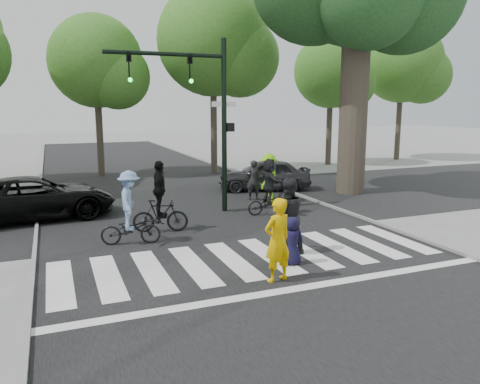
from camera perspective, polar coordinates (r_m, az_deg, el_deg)
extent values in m
plane|color=gray|center=(10.97, 3.52, -9.56)|extent=(120.00, 120.00, 0.00)
cube|color=black|center=(15.43, -4.52, -3.59)|extent=(10.00, 70.00, 0.01)
cube|color=black|center=(18.24, -7.38, -1.43)|extent=(70.00, 10.00, 0.01)
cube|color=gray|center=(14.77, -23.62, -4.94)|extent=(0.10, 70.00, 0.10)
cube|color=gray|center=(17.57, 11.38, -1.87)|extent=(0.10, 70.00, 0.10)
cube|color=silver|center=(10.95, -21.12, -10.29)|extent=(0.55, 3.00, 0.01)
cube|color=silver|center=(10.99, -15.84, -9.88)|extent=(0.55, 3.00, 0.01)
cube|color=silver|center=(11.13, -10.65, -9.40)|extent=(0.55, 3.00, 0.01)
cube|color=silver|center=(11.35, -5.64, -8.87)|extent=(0.55, 3.00, 0.01)
cube|color=silver|center=(11.65, -0.87, -8.29)|extent=(0.55, 3.00, 0.01)
cube|color=silver|center=(12.03, 3.62, -7.70)|extent=(0.55, 3.00, 0.01)
cube|color=silver|center=(12.47, 7.79, -7.10)|extent=(0.55, 3.00, 0.01)
cube|color=silver|center=(12.98, 11.65, -6.51)|extent=(0.55, 3.00, 0.01)
cube|color=silver|center=(13.55, 15.19, -5.95)|extent=(0.55, 3.00, 0.01)
cube|color=silver|center=(14.16, 18.44, -5.41)|extent=(0.55, 3.00, 0.01)
cube|color=silver|center=(9.98, 6.55, -11.68)|extent=(10.00, 0.30, 0.01)
cylinder|color=black|center=(16.51, -1.94, 7.88)|extent=(0.18, 0.18, 6.00)
cylinder|color=black|center=(15.99, -9.02, 16.29)|extent=(4.00, 0.14, 0.14)
imported|color=black|center=(16.16, -6.12, 14.69)|extent=(0.16, 0.20, 1.00)
sphere|color=#19E533|center=(16.02, -5.97, 13.30)|extent=(0.14, 0.14, 0.14)
imported|color=black|center=(15.72, -13.38, 14.59)|extent=(0.16, 0.20, 1.00)
sphere|color=#19E533|center=(15.58, -13.24, 13.16)|extent=(0.14, 0.14, 0.14)
cube|color=black|center=(16.58, -1.22, 7.90)|extent=(0.28, 0.18, 0.30)
cube|color=#FF660C|center=(16.62, -0.86, 7.91)|extent=(0.02, 0.14, 0.20)
cube|color=white|center=(16.49, -1.96, 10.66)|extent=(0.90, 0.04, 0.18)
cylinder|color=brown|center=(20.62, 13.64, 9.53)|extent=(1.20, 1.20, 7.00)
cylinder|color=brown|center=(20.81, 15.06, 17.76)|extent=(1.29, 1.74, 2.93)
cylinder|color=brown|center=(26.21, -16.80, 8.01)|extent=(0.36, 0.36, 5.60)
sphere|color=#38741E|center=(26.29, -17.18, 14.98)|extent=(4.80, 4.80, 4.80)
sphere|color=#38741E|center=(25.63, -14.74, 13.43)|extent=(3.36, 3.36, 3.36)
cylinder|color=brown|center=(26.19, -3.23, 9.66)|extent=(0.36, 0.36, 6.72)
sphere|color=#38741E|center=(26.41, -3.32, 18.02)|extent=(6.00, 6.00, 6.00)
sphere|color=#38741E|center=(25.88, -0.01, 16.05)|extent=(4.20, 4.20, 4.20)
cylinder|color=brown|center=(30.45, 10.83, 8.43)|extent=(0.36, 0.36, 5.46)
sphere|color=#38741E|center=(30.50, 11.04, 14.30)|extent=(4.60, 4.60, 4.60)
sphere|color=#38741E|center=(30.40, 13.20, 12.76)|extent=(3.22, 3.22, 3.22)
cylinder|color=brown|center=(34.51, 18.81, 8.88)|extent=(0.36, 0.36, 6.16)
sphere|color=#38741E|center=(34.62, 19.17, 14.70)|extent=(5.40, 5.40, 5.40)
sphere|color=#38741E|center=(34.68, 21.36, 13.10)|extent=(3.78, 3.78, 3.78)
imported|color=#EDB400|center=(10.10, 4.59, -5.86)|extent=(0.76, 0.59, 1.85)
imported|color=black|center=(11.25, 6.39, -5.97)|extent=(0.65, 0.50, 1.17)
imported|color=black|center=(11.98, 5.75, -2.93)|extent=(1.08, 0.90, 1.98)
imported|color=black|center=(13.17, -13.18, -4.45)|extent=(1.70, 0.92, 0.85)
imported|color=#7291BE|center=(12.99, -13.33, -1.00)|extent=(0.83, 1.16, 1.62)
imported|color=black|center=(14.26, -9.68, -2.87)|extent=(1.71, 0.88, 0.99)
imported|color=black|center=(14.09, -9.79, 0.32)|extent=(0.67, 1.08, 1.71)
imported|color=black|center=(16.32, 3.56, -1.34)|extent=(1.58, 0.62, 0.82)
imported|color=black|center=(16.18, 3.59, 1.37)|extent=(0.54, 1.47, 1.57)
imported|color=black|center=(17.00, -23.74, -0.67)|extent=(5.45, 3.01, 1.45)
imported|color=#2C2C30|center=(20.95, 2.96, 2.12)|extent=(4.39, 2.79, 1.39)
imported|color=#6BD90B|center=(18.27, 3.51, 1.69)|extent=(1.38, 1.38, 1.92)
imported|color=black|center=(18.74, 1.62, 1.46)|extent=(0.66, 0.51, 1.61)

